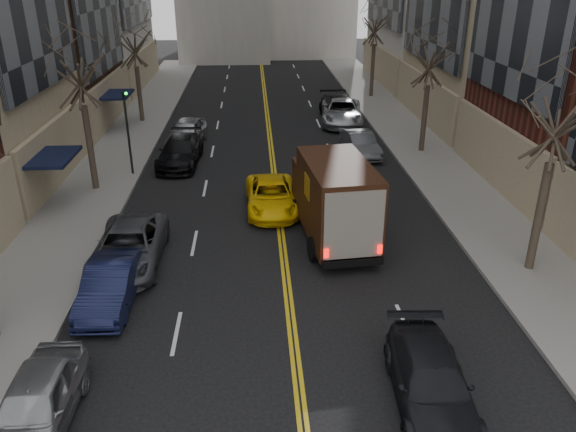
% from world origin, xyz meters
% --- Properties ---
extents(sidewalk_left, '(4.00, 66.00, 0.15)m').
position_xyz_m(sidewalk_left, '(-9.00, 27.00, 0.07)').
color(sidewalk_left, slate).
rests_on(sidewalk_left, ground).
extents(sidewalk_right, '(4.00, 66.00, 0.15)m').
position_xyz_m(sidewalk_right, '(9.00, 27.00, 0.07)').
color(sidewalk_right, slate).
rests_on(sidewalk_right, ground).
extents(tree_lf_mid, '(3.20, 3.20, 8.91)m').
position_xyz_m(tree_lf_mid, '(-8.80, 20.00, 6.60)').
color(tree_lf_mid, '#382D23').
rests_on(tree_lf_mid, sidewalk_left).
extents(tree_lf_far, '(3.20, 3.20, 8.12)m').
position_xyz_m(tree_lf_far, '(-8.80, 33.00, 6.02)').
color(tree_lf_far, '#382D23').
rests_on(tree_lf_far, sidewalk_left).
extents(tree_rt_near, '(3.20, 3.20, 8.71)m').
position_xyz_m(tree_rt_near, '(8.80, 11.00, 6.45)').
color(tree_rt_near, '#382D23').
rests_on(tree_rt_near, sidewalk_right).
extents(tree_rt_mid, '(3.20, 3.20, 8.32)m').
position_xyz_m(tree_rt_mid, '(8.80, 25.00, 6.17)').
color(tree_rt_mid, '#382D23').
rests_on(tree_rt_mid, sidewalk_right).
extents(tree_rt_far, '(3.20, 3.20, 9.11)m').
position_xyz_m(tree_rt_far, '(8.80, 40.00, 6.74)').
color(tree_rt_far, '#382D23').
rests_on(tree_rt_far, sidewalk_right).
extents(traffic_signal, '(0.29, 0.26, 4.70)m').
position_xyz_m(traffic_signal, '(-7.39, 22.00, 2.82)').
color(traffic_signal, black).
rests_on(traffic_signal, sidewalk_left).
extents(ups_truck, '(3.01, 6.39, 3.39)m').
position_xyz_m(ups_truck, '(2.06, 14.05, 1.71)').
color(ups_truck, black).
rests_on(ups_truck, ground).
extents(observer_sedan, '(2.14, 4.66, 1.32)m').
position_xyz_m(observer_sedan, '(3.23, 4.64, 0.66)').
color(observer_sedan, black).
rests_on(observer_sedan, ground).
extents(taxi, '(2.32, 4.81, 1.32)m').
position_xyz_m(taxi, '(-0.30, 17.15, 0.66)').
color(taxi, yellow).
rests_on(taxi, ground).
extents(pedestrian, '(0.65, 0.81, 1.94)m').
position_xyz_m(pedestrian, '(2.42, 16.03, 0.97)').
color(pedestrian, black).
rests_on(pedestrian, ground).
extents(parked_lf_a, '(1.68, 4.15, 1.41)m').
position_xyz_m(parked_lf_a, '(-6.30, 4.41, 0.71)').
color(parked_lf_a, '#93979A').
rests_on(parked_lf_a, ground).
extents(parked_lf_b, '(1.51, 4.22, 1.38)m').
position_xyz_m(parked_lf_b, '(-5.78, 9.78, 0.69)').
color(parked_lf_b, '#101534').
rests_on(parked_lf_b, ground).
extents(parked_lf_c, '(2.39, 5.17, 1.44)m').
position_xyz_m(parked_lf_c, '(-5.70, 12.42, 0.72)').
color(parked_lf_c, '#45464C').
rests_on(parked_lf_c, ground).
extents(parked_lf_d, '(2.37, 5.23, 1.49)m').
position_xyz_m(parked_lf_d, '(-5.10, 23.76, 0.74)').
color(parked_lf_d, black).
rests_on(parked_lf_d, ground).
extents(parked_lf_e, '(2.44, 4.85, 1.59)m').
position_xyz_m(parked_lf_e, '(-5.10, 27.47, 0.79)').
color(parked_lf_e, '#9B9EA2').
rests_on(parked_lf_e, ground).
extents(parked_rt_a, '(1.93, 4.29, 1.37)m').
position_xyz_m(parked_rt_a, '(5.10, 24.70, 0.68)').
color(parked_rt_a, '#44464B').
rests_on(parked_rt_a, ground).
extents(parked_rt_b, '(3.38, 6.17, 1.64)m').
position_xyz_m(parked_rt_b, '(5.10, 31.83, 0.82)').
color(parked_rt_b, '#A7ABAF').
rests_on(parked_rt_b, ground).
extents(parked_rt_c, '(2.62, 5.78, 1.64)m').
position_xyz_m(parked_rt_c, '(5.10, 32.85, 0.82)').
color(parked_rt_c, black).
rests_on(parked_rt_c, ground).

